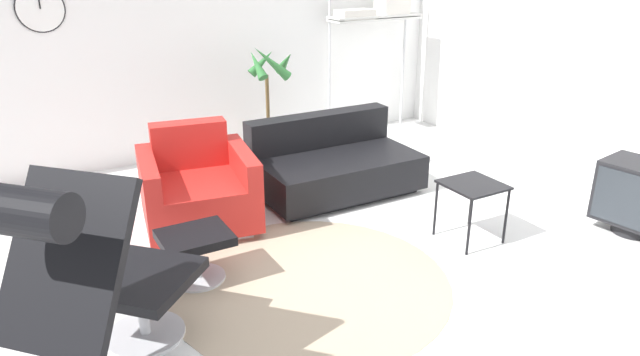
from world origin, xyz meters
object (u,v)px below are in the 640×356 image
(side_table, at_px, (473,190))
(shelf_unit, at_px, (376,15))
(ottoman, at_px, (196,246))
(armchair_red, at_px, (198,191))
(couch_low, at_px, (333,165))
(lounge_chair, at_px, (83,260))
(crt_television, at_px, (640,196))
(potted_plant, at_px, (270,122))

(side_table, bearing_deg, shelf_unit, 70.75)
(ottoman, distance_m, side_table, 2.03)
(ottoman, xyz_separation_m, armchair_red, (0.28, 0.79, 0.04))
(couch_low, bearing_deg, side_table, 107.32)
(lounge_chair, distance_m, crt_television, 3.92)
(potted_plant, bearing_deg, crt_television, -57.83)
(couch_low, relative_size, crt_television, 2.31)
(shelf_unit, bearing_deg, potted_plant, -166.35)
(couch_low, relative_size, shelf_unit, 0.78)
(lounge_chair, bearing_deg, ottoman, 90.00)
(lounge_chair, relative_size, ottoman, 2.68)
(couch_low, relative_size, potted_plant, 1.14)
(lounge_chair, xyz_separation_m, potted_plant, (2.11, 2.52, -0.26))
(couch_low, bearing_deg, lounge_chair, 35.05)
(potted_plant, relative_size, shelf_unit, 0.68)
(couch_low, xyz_separation_m, potted_plant, (-0.19, 0.94, 0.20))
(lounge_chair, bearing_deg, shelf_unit, 84.69)
(armchair_red, xyz_separation_m, couch_low, (1.29, 0.09, -0.05))
(potted_plant, bearing_deg, couch_low, -78.60)
(ottoman, height_order, shelf_unit, shelf_unit)
(potted_plant, height_order, shelf_unit, shelf_unit)
(ottoman, height_order, side_table, side_table)
(side_table, height_order, crt_television, crt_television)
(side_table, xyz_separation_m, shelf_unit, (0.92, 2.64, 0.97))
(couch_low, height_order, potted_plant, potted_plant)
(crt_television, bearing_deg, armchair_red, 48.66)
(ottoman, xyz_separation_m, side_table, (1.97, -0.45, 0.16))
(potted_plant, bearing_deg, lounge_chair, -129.93)
(couch_low, distance_m, potted_plant, 0.98)
(lounge_chair, relative_size, armchair_red, 1.25)
(couch_low, distance_m, side_table, 1.40)
(armchair_red, bearing_deg, couch_low, -167.00)
(ottoman, xyz_separation_m, couch_low, (1.57, 0.88, -0.01))
(side_table, distance_m, shelf_unit, 2.96)
(lounge_chair, bearing_deg, armchair_red, 102.03)
(crt_television, xyz_separation_m, shelf_unit, (-0.26, 3.19, 1.06))
(side_table, height_order, shelf_unit, shelf_unit)
(crt_television, height_order, potted_plant, potted_plant)
(lounge_chair, relative_size, couch_low, 0.84)
(potted_plant, distance_m, shelf_unit, 1.82)
(lounge_chair, xyz_separation_m, armchair_red, (1.01, 1.49, -0.41))
(side_table, relative_size, crt_television, 0.74)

